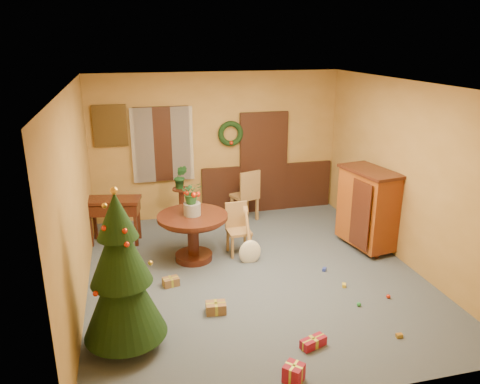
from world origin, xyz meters
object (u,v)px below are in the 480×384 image
object	(u,v)px
dining_table	(193,229)
sideboard	(367,207)
christmas_tree	(121,275)
chair_near	(238,227)
writing_desk	(114,210)

from	to	relation	value
dining_table	sideboard	xyz separation A→B (m)	(2.98, -0.26, 0.21)
dining_table	sideboard	world-z (taller)	sideboard
dining_table	sideboard	bearing A→B (deg)	-4.90
christmas_tree	chair_near	bearing A→B (deg)	49.07
writing_desk	sideboard	world-z (taller)	sideboard
chair_near	christmas_tree	size ratio (longest dim) A/B	0.44
chair_near	writing_desk	distance (m)	2.24
dining_table	writing_desk	distance (m)	1.62
chair_near	writing_desk	size ratio (longest dim) A/B	0.87
christmas_tree	sideboard	xyz separation A→B (m)	(4.10, 1.84, -0.19)
christmas_tree	sideboard	distance (m)	4.50
dining_table	chair_near	xyz separation A→B (m)	(0.78, 0.10, -0.08)
chair_near	dining_table	bearing A→B (deg)	-172.92
chair_near	sideboard	size ratio (longest dim) A/B	0.62
christmas_tree	sideboard	world-z (taller)	christmas_tree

